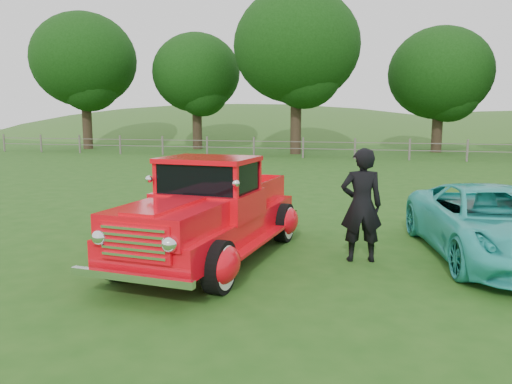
% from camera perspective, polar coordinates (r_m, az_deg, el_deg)
% --- Properties ---
extents(ground, '(140.00, 140.00, 0.00)m').
position_cam_1_polar(ground, '(7.73, 0.14, -9.90)').
color(ground, '#204F15').
rests_on(ground, ground).
extents(distant_hills, '(116.00, 60.00, 18.00)m').
position_cam_1_polar(distant_hills, '(67.18, 9.73, 2.60)').
color(distant_hills, '#355A21').
rests_on(distant_hills, ground).
extents(fence_line, '(48.00, 0.12, 1.20)m').
position_cam_1_polar(fence_line, '(29.20, 11.24, 4.89)').
color(fence_line, '#675D57').
rests_on(fence_line, ground).
extents(tree_far_west, '(7.60, 7.60, 9.93)m').
position_cam_1_polar(tree_far_west, '(39.86, -19.07, 14.04)').
color(tree_far_west, '#2F2317').
rests_on(tree_far_west, ground).
extents(tree_mid_west, '(6.40, 6.40, 8.46)m').
position_cam_1_polar(tree_mid_west, '(37.85, -6.84, 13.33)').
color(tree_mid_west, '#2F2317').
rests_on(tree_mid_west, ground).
extents(tree_near_west, '(8.00, 8.00, 10.42)m').
position_cam_1_polar(tree_near_west, '(32.90, 4.68, 16.25)').
color(tree_near_west, '#2F2317').
rests_on(tree_near_west, ground).
extents(tree_near_east, '(6.80, 6.80, 8.33)m').
position_cam_1_polar(tree_near_east, '(36.33, 20.30, 12.58)').
color(tree_near_east, '#2F2317').
rests_on(tree_near_east, ground).
extents(red_pickup, '(2.55, 5.12, 1.78)m').
position_cam_1_polar(red_pickup, '(8.61, -5.17, -2.51)').
color(red_pickup, black).
rests_on(red_pickup, ground).
extents(teal_sedan, '(2.91, 4.84, 1.26)m').
position_cam_1_polar(teal_sedan, '(9.55, 25.45, -3.24)').
color(teal_sedan, '#2FBDB4').
rests_on(teal_sedan, ground).
extents(man, '(0.79, 0.61, 1.94)m').
position_cam_1_polar(man, '(8.62, 11.96, -1.48)').
color(man, black).
rests_on(man, ground).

